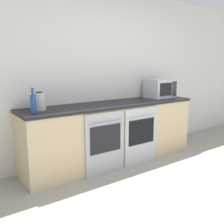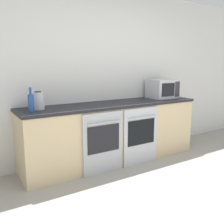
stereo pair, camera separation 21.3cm
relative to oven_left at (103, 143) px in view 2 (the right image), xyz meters
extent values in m
plane|color=gray|center=(0.36, -1.49, -0.43)|extent=(16.00, 16.00, 0.00)
cube|color=silver|center=(0.36, 0.66, 0.87)|extent=(10.00, 0.06, 2.60)
cube|color=#D1B789|center=(0.36, 0.32, 0.00)|extent=(2.74, 0.61, 0.86)
cube|color=black|center=(0.36, 0.32, 0.45)|extent=(2.77, 0.63, 0.04)
cube|color=#A8AAAF|center=(0.00, 0.00, -0.01)|extent=(0.60, 0.03, 0.84)
cube|color=black|center=(0.00, -0.02, 0.06)|extent=(0.48, 0.01, 0.37)
cylinder|color=#A8AAAF|center=(0.00, -0.04, 0.28)|extent=(0.49, 0.02, 0.02)
cube|color=#B7BABF|center=(0.63, 0.00, -0.01)|extent=(0.60, 0.03, 0.84)
cube|color=black|center=(0.63, -0.02, 0.06)|extent=(0.48, 0.01, 0.37)
cylinder|color=#B7BABF|center=(0.63, -0.04, 0.28)|extent=(0.49, 0.02, 0.02)
cube|color=#B7BABF|center=(1.38, 0.37, 0.63)|extent=(0.46, 0.36, 0.31)
cube|color=black|center=(1.34, 0.19, 0.63)|extent=(0.28, 0.01, 0.21)
cube|color=#2D2D33|center=(1.54, 0.19, 0.63)|extent=(0.10, 0.01, 0.25)
cylinder|color=silver|center=(-0.77, 0.50, 0.54)|extent=(0.07, 0.07, 0.14)
cylinder|color=silver|center=(-0.77, 0.50, 0.64)|extent=(0.03, 0.03, 0.05)
cylinder|color=#234793|center=(-0.86, 0.22, 0.58)|extent=(0.07, 0.07, 0.21)
cylinder|color=#234793|center=(-0.86, 0.22, 0.72)|extent=(0.03, 0.03, 0.08)
cylinder|color=#B7BABF|center=(-0.73, 0.36, 0.58)|extent=(0.14, 0.14, 0.22)
cylinder|color=#262628|center=(-0.73, 0.36, 0.69)|extent=(0.08, 0.08, 0.01)
camera|label=1|loc=(-1.76, -2.66, 1.03)|focal=40.00mm
camera|label=2|loc=(-1.59, -2.78, 1.03)|focal=40.00mm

